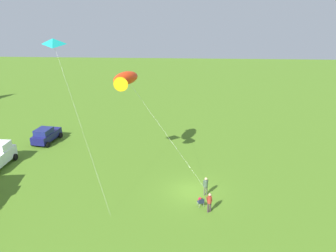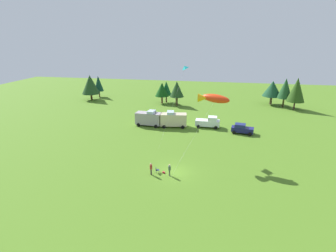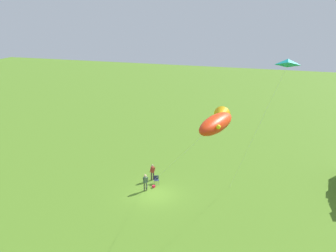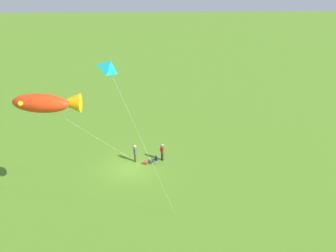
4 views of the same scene
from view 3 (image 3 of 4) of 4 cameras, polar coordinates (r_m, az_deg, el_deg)
ground_plane at (r=38.59m, az=-1.93°, el=-9.90°), size 160.00×160.00×0.00m
person_kite_flyer at (r=38.90m, az=-3.30°, el=-8.01°), size 0.46×0.50×1.74m
folding_chair at (r=40.58m, az=-1.72°, el=-7.69°), size 0.62×0.62×0.82m
person_spectator at (r=41.12m, az=-2.27°, el=-6.53°), size 0.48×0.58×1.74m
backpack_on_grass at (r=39.91m, az=-2.09°, el=-8.75°), size 0.37×0.30×0.22m
kite_large_fish at (r=29.33m, az=7.13°, el=0.59°), size 7.62×9.40×10.05m
kite_delta_teal at (r=32.91m, az=16.98°, el=8.84°), size 4.18×5.31×13.67m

